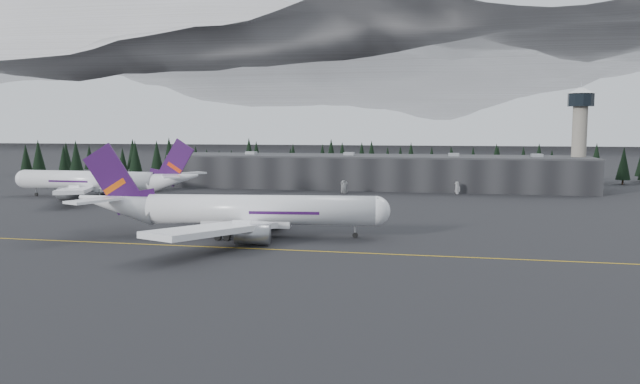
% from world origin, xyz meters
% --- Properties ---
extents(ground, '(1400.00, 1400.00, 0.00)m').
position_xyz_m(ground, '(0.00, 0.00, 0.00)').
color(ground, black).
rests_on(ground, ground).
extents(taxiline, '(400.00, 0.40, 0.02)m').
position_xyz_m(taxiline, '(0.00, -2.00, 0.01)').
color(taxiline, gold).
rests_on(taxiline, ground).
extents(terminal, '(160.00, 30.00, 12.60)m').
position_xyz_m(terminal, '(0.00, 125.00, 6.30)').
color(terminal, black).
rests_on(terminal, ground).
extents(control_tower, '(10.00, 10.00, 37.70)m').
position_xyz_m(control_tower, '(75.00, 128.00, 23.41)').
color(control_tower, gray).
rests_on(control_tower, ground).
extents(treeline, '(360.00, 20.00, 15.00)m').
position_xyz_m(treeline, '(0.00, 162.00, 7.50)').
color(treeline, black).
rests_on(treeline, ground).
extents(mountain_ridge, '(4400.00, 900.00, 420.00)m').
position_xyz_m(mountain_ridge, '(0.00, 1000.00, 0.00)').
color(mountain_ridge, white).
rests_on(mountain_ridge, ground).
extents(jet_main, '(68.20, 62.60, 20.10)m').
position_xyz_m(jet_main, '(-17.04, 10.55, 5.67)').
color(jet_main, white).
rests_on(jet_main, ground).
extents(jet_parked, '(67.74, 62.50, 19.91)m').
position_xyz_m(jet_parked, '(-84.29, 71.74, 5.61)').
color(jet_parked, white).
rests_on(jet_parked, ground).
extents(gse_vehicle_a, '(3.75, 5.17, 1.31)m').
position_xyz_m(gse_vehicle_a, '(-8.02, 101.11, 0.65)').
color(gse_vehicle_a, '#B9B9BB').
rests_on(gse_vehicle_a, ground).
extents(gse_vehicle_b, '(4.81, 3.32, 1.52)m').
position_xyz_m(gse_vehicle_b, '(31.50, 107.28, 0.76)').
color(gse_vehicle_b, white).
rests_on(gse_vehicle_b, ground).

